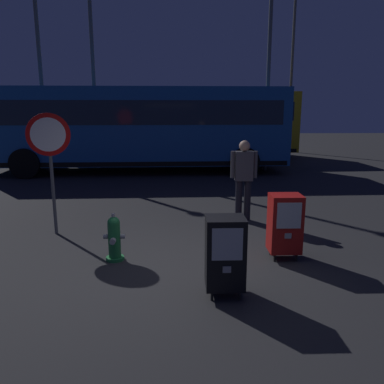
# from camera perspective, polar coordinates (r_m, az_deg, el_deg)

# --- Properties ---
(ground_plane) EXTENTS (60.00, 60.00, 0.00)m
(ground_plane) POSITION_cam_1_polar(r_m,az_deg,el_deg) (5.76, -2.67, -11.41)
(ground_plane) COLOR #262628
(fire_hydrant) EXTENTS (0.33, 0.31, 0.75)m
(fire_hydrant) POSITION_cam_1_polar(r_m,az_deg,el_deg) (6.09, -11.42, -6.74)
(fire_hydrant) COLOR #1E7238
(fire_hydrant) RESTS_ON ground_plane
(newspaper_box_primary) EXTENTS (0.48, 0.42, 1.02)m
(newspaper_box_primary) POSITION_cam_1_polar(r_m,az_deg,el_deg) (4.84, 4.91, -8.90)
(newspaper_box_primary) COLOR black
(newspaper_box_primary) RESTS_ON ground_plane
(newspaper_box_secondary) EXTENTS (0.48, 0.42, 1.02)m
(newspaper_box_secondary) POSITION_cam_1_polar(r_m,az_deg,el_deg) (6.15, 13.56, -4.51)
(newspaper_box_secondary) COLOR black
(newspaper_box_secondary) RESTS_ON ground_plane
(stop_sign) EXTENTS (0.71, 0.31, 2.23)m
(stop_sign) POSITION_cam_1_polar(r_m,az_deg,el_deg) (7.39, -20.29, 6.04)
(stop_sign) COLOR #4C4F54
(stop_sign) RESTS_ON ground_plane
(pedestrian) EXTENTS (0.55, 0.22, 1.67)m
(pedestrian) POSITION_cam_1_polar(r_m,az_deg,el_deg) (7.99, 7.64, 2.39)
(pedestrian) COLOR black
(pedestrian) RESTS_ON ground_plane
(bus_near) EXTENTS (10.56, 2.98, 3.00)m
(bus_near) POSITION_cam_1_polar(r_m,az_deg,el_deg) (14.25, -7.92, 9.82)
(bus_near) COLOR #19519E
(bus_near) RESTS_ON ground_plane
(bus_far) EXTENTS (10.60, 3.14, 3.00)m
(bus_far) POSITION_cam_1_polar(r_m,az_deg,el_deg) (17.99, -1.87, 10.45)
(bus_far) COLOR gold
(bus_far) RESTS_ON ground_plane
(street_light_near_left) EXTENTS (0.32, 0.32, 6.51)m
(street_light_near_left) POSITION_cam_1_polar(r_m,az_deg,el_deg) (15.54, -21.55, 17.05)
(street_light_near_left) COLOR #4C4F54
(street_light_near_left) RESTS_ON ground_plane
(street_light_near_right) EXTENTS (0.32, 0.32, 7.32)m
(street_light_near_right) POSITION_cam_1_polar(r_m,az_deg,el_deg) (14.82, 11.34, 19.56)
(street_light_near_right) COLOR #4C4F54
(street_light_near_right) RESTS_ON ground_plane
(street_light_far_left) EXTENTS (0.32, 0.32, 8.52)m
(street_light_far_left) POSITION_cam_1_polar(r_m,az_deg,el_deg) (15.62, -14.65, 21.31)
(street_light_far_left) COLOR #4C4F54
(street_light_far_left) RESTS_ON ground_plane
(street_light_far_right) EXTENTS (0.32, 0.32, 8.10)m
(street_light_far_right) POSITION_cam_1_polar(r_m,az_deg,el_deg) (21.39, 14.59, 18.21)
(street_light_far_right) COLOR #4C4F54
(street_light_far_right) RESTS_ON ground_plane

